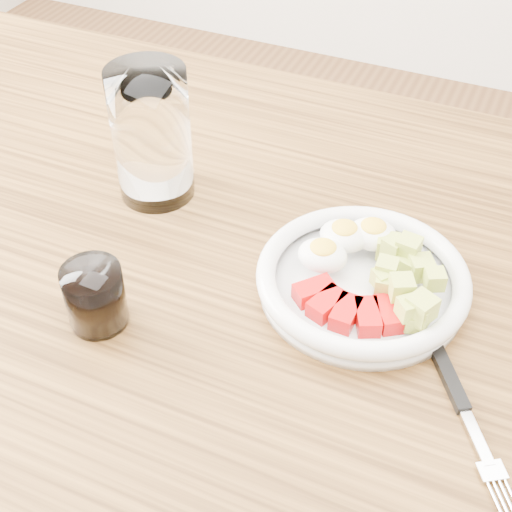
{
  "coord_description": "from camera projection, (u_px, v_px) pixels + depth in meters",
  "views": [
    {
      "loc": [
        0.21,
        -0.5,
        1.31
      ],
      "look_at": [
        -0.01,
        0.01,
        0.8
      ],
      "focal_mm": 50.0,
      "sensor_mm": 36.0,
      "label": 1
    }
  ],
  "objects": [
    {
      "name": "coffee_glass",
      "position": [
        95.0,
        297.0,
        0.7
      ],
      "size": [
        0.06,
        0.06,
        0.07
      ],
      "color": "white",
      "rests_on": "dining_table"
    },
    {
      "name": "dining_table",
      "position": [
        260.0,
        346.0,
        0.83
      ],
      "size": [
        1.5,
        0.9,
        0.77
      ],
      "color": "brown",
      "rests_on": "ground"
    },
    {
      "name": "fork",
      "position": [
        456.0,
        393.0,
        0.65
      ],
      "size": [
        0.12,
        0.18,
        0.01
      ],
      "color": "black",
      "rests_on": "dining_table"
    },
    {
      "name": "water_glass",
      "position": [
        152.0,
        135.0,
        0.83
      ],
      "size": [
        0.09,
        0.09,
        0.16
      ],
      "primitive_type": "cylinder",
      "color": "white",
      "rests_on": "dining_table"
    },
    {
      "name": "bowl",
      "position": [
        363.0,
        277.0,
        0.74
      ],
      "size": [
        0.22,
        0.22,
        0.06
      ],
      "color": "white",
      "rests_on": "dining_table"
    }
  ]
}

